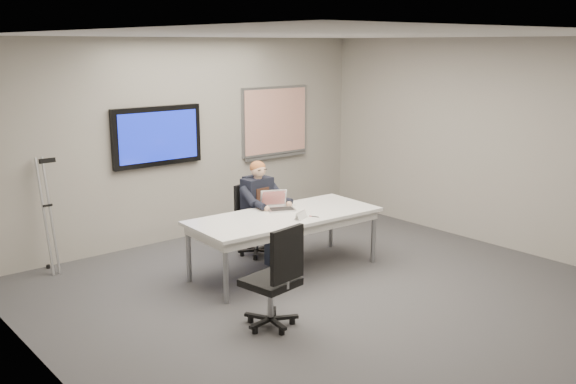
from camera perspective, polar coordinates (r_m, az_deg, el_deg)
floor at (r=7.17m, az=4.14°, el=-9.23°), size 6.00×6.00×0.02m
ceiling at (r=6.64m, az=4.54°, el=13.76°), size 6.00×6.00×0.02m
wall_back at (r=9.13m, az=-8.90°, el=4.62°), size 6.00×0.02×2.80m
wall_left at (r=5.20m, az=-20.23°, el=-2.43°), size 0.02×6.00×2.80m
wall_right at (r=9.08m, az=18.11°, el=4.09°), size 0.02×6.00×2.80m
conference_table at (r=7.70m, az=-0.29°, el=-2.60°), size 2.38×1.08×0.72m
tv_display at (r=8.82m, az=-11.54°, el=4.89°), size 1.30×0.09×0.80m
whiteboard at (r=9.96m, az=-1.14°, el=6.24°), size 1.25×0.08×1.10m
office_chair_far at (r=8.43m, az=-3.03°, el=-3.66°), size 0.52×0.52×0.93m
office_chair_near at (r=6.30m, az=-1.27°, el=-9.22°), size 0.57×0.57×1.05m
seated_person at (r=8.20m, az=-2.04°, el=-2.55°), size 0.40×0.69×1.26m
crutch at (r=8.19m, az=-20.59°, el=-1.82°), size 0.40×0.70×1.51m
laptop at (r=7.90m, az=-0.91°, el=-1.12°), size 0.40×0.43×0.23m
name_tent at (r=7.48m, az=1.16°, el=-2.05°), size 0.23×0.15×0.09m
pen at (r=7.57m, az=2.33°, el=-2.19°), size 0.06×0.12×0.01m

